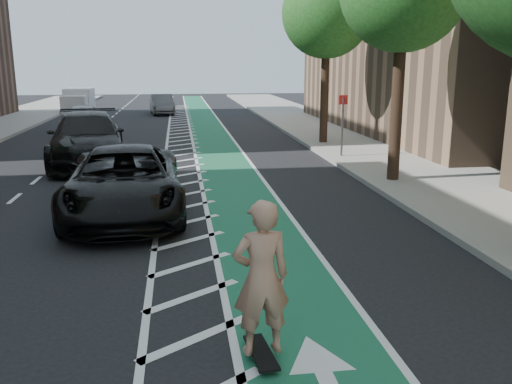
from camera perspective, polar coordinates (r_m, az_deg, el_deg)
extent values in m
plane|color=black|center=(9.02, -16.43, -11.06)|extent=(120.00, 120.00, 0.00)
cube|color=#18563A|center=(18.57, -2.93, 2.06)|extent=(2.00, 90.00, 0.01)
cube|color=silver|center=(18.49, -7.57, 1.91)|extent=(1.40, 90.00, 0.01)
cube|color=gray|center=(20.19, 15.78, 2.69)|extent=(5.00, 90.00, 0.15)
cube|color=gray|center=(19.33, 9.12, 2.58)|extent=(0.12, 90.00, 0.16)
cylinder|color=#382619|center=(17.47, 14.01, 8.24)|extent=(0.36, 0.36, 4.40)
cylinder|color=#382619|center=(25.04, 7.11, 9.97)|extent=(0.36, 0.36, 4.40)
sphere|color=#194C1A|center=(25.09, 7.35, 18.20)|extent=(4.20, 4.20, 4.20)
cylinder|color=#4C4C4C|center=(21.22, 9.07, 6.60)|extent=(0.08, 0.08, 2.40)
cube|color=red|center=(21.12, 9.18, 9.56)|extent=(0.35, 0.02, 0.35)
cube|color=black|center=(7.11, 0.53, -16.52)|extent=(0.35, 0.92, 0.03)
cylinder|color=black|center=(7.37, -0.82, -15.96)|extent=(0.04, 0.07, 0.07)
cylinder|color=black|center=(7.41, 0.61, -15.78)|extent=(0.04, 0.07, 0.07)
cylinder|color=black|center=(6.87, 0.44, -18.32)|extent=(0.04, 0.07, 0.07)
cylinder|color=black|center=(6.92, 1.99, -18.10)|extent=(0.04, 0.07, 0.07)
imported|color=tan|center=(6.66, 0.55, -9.03)|extent=(0.77, 0.55, 1.97)
imported|color=black|center=(13.66, -13.70, 1.08)|extent=(3.03, 6.08, 1.65)
imported|color=black|center=(20.99, -17.33, 5.37)|extent=(3.43, 6.76, 1.88)
imported|color=#AAABB0|center=(31.30, -17.80, 7.43)|extent=(2.21, 4.52, 1.49)
imported|color=#57575C|center=(40.99, -9.88, 9.10)|extent=(2.01, 4.52, 1.44)
cube|color=silver|center=(44.75, -18.08, 9.19)|extent=(1.99, 2.86, 1.76)
cube|color=silver|center=(42.69, -18.58, 8.69)|extent=(1.79, 1.44, 1.32)
cylinder|color=black|center=(42.53, -19.69, 8.11)|extent=(0.23, 0.62, 0.62)
cylinder|color=black|center=(42.22, -17.57, 8.23)|extent=(0.23, 0.62, 0.62)
cylinder|color=black|center=(45.63, -18.85, 8.48)|extent=(0.23, 0.62, 0.62)
cylinder|color=black|center=(45.34, -16.87, 8.59)|extent=(0.23, 0.62, 0.62)
cylinder|color=#D65F0B|center=(21.14, -16.69, 4.04)|extent=(0.49, 0.49, 0.84)
cylinder|color=silver|center=(21.17, -16.67, 3.67)|extent=(0.50, 0.50, 0.11)
cylinder|color=silver|center=(21.13, -16.72, 4.37)|extent=(0.50, 0.50, 0.11)
cylinder|color=black|center=(21.21, -16.62, 2.97)|extent=(0.62, 0.62, 0.04)
cylinder|color=#D9400B|center=(27.84, -19.31, 6.11)|extent=(0.56, 0.56, 0.97)
cylinder|color=silver|center=(27.86, -19.29, 5.79)|extent=(0.57, 0.57, 0.13)
cylinder|color=silver|center=(27.82, -19.33, 6.40)|extent=(0.57, 0.57, 0.13)
cylinder|color=black|center=(27.89, -19.24, 5.17)|extent=(0.71, 0.71, 0.04)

